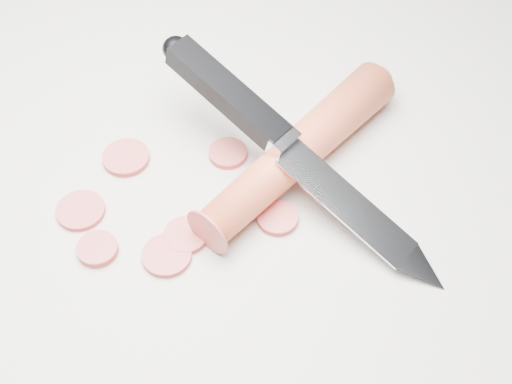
% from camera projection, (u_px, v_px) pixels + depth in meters
% --- Properties ---
extents(ground, '(2.40, 2.40, 0.00)m').
position_uv_depth(ground, '(223.00, 172.00, 0.60)').
color(ground, beige).
rests_on(ground, ground).
extents(carrot, '(0.12, 0.21, 0.04)m').
position_uv_depth(carrot, '(299.00, 151.00, 0.59)').
color(carrot, '#E04C29').
rests_on(carrot, ground).
extents(carrot_slice_0, '(0.04, 0.04, 0.01)m').
position_uv_depth(carrot_slice_0, '(126.00, 158.00, 0.61)').
color(carrot_slice_0, '#C54946').
rests_on(carrot_slice_0, ground).
extents(carrot_slice_1, '(0.03, 0.03, 0.01)m').
position_uv_depth(carrot_slice_1, '(98.00, 249.00, 0.55)').
color(carrot_slice_1, '#C54946').
rests_on(carrot_slice_1, ground).
extents(carrot_slice_2, '(0.04, 0.04, 0.01)m').
position_uv_depth(carrot_slice_2, '(167.00, 255.00, 0.55)').
color(carrot_slice_2, '#C54946').
rests_on(carrot_slice_2, ground).
extents(carrot_slice_3, '(0.03, 0.03, 0.01)m').
position_uv_depth(carrot_slice_3, '(253.00, 203.00, 0.58)').
color(carrot_slice_3, '#C54946').
rests_on(carrot_slice_3, ground).
extents(carrot_slice_4, '(0.03, 0.03, 0.01)m').
position_uv_depth(carrot_slice_4, '(278.00, 218.00, 0.57)').
color(carrot_slice_4, '#C54946').
rests_on(carrot_slice_4, ground).
extents(carrot_slice_5, '(0.03, 0.03, 0.01)m').
position_uv_depth(carrot_slice_5, '(228.00, 153.00, 0.61)').
color(carrot_slice_5, '#C54946').
rests_on(carrot_slice_5, ground).
extents(carrot_slice_6, '(0.03, 0.03, 0.01)m').
position_uv_depth(carrot_slice_6, '(186.00, 235.00, 0.56)').
color(carrot_slice_6, '#C54946').
rests_on(carrot_slice_6, ground).
extents(carrot_slice_7, '(0.04, 0.04, 0.01)m').
position_uv_depth(carrot_slice_7, '(81.00, 211.00, 0.57)').
color(carrot_slice_7, '#C54946').
rests_on(carrot_slice_7, ground).
extents(kitchen_knife, '(0.28, 0.14, 0.08)m').
position_uv_depth(kitchen_knife, '(300.00, 153.00, 0.56)').
color(kitchen_knife, silver).
rests_on(kitchen_knife, ground).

